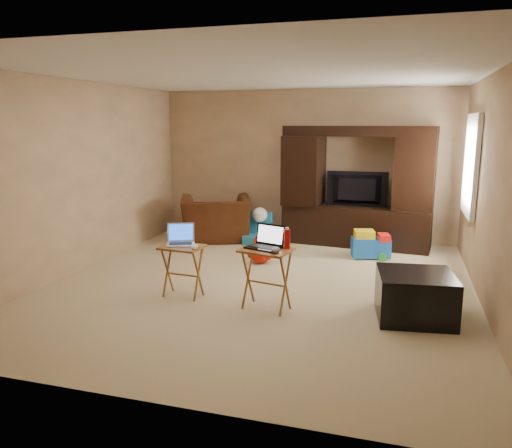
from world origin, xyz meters
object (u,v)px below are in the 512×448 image
(push_toy, at_px, (371,244))
(ottoman, at_px, (415,296))
(tray_table_left, at_px, (183,271))
(laptop_left, at_px, (180,235))
(plush_toy, at_px, (260,249))
(mouse_left, at_px, (195,247))
(mouse_right, at_px, (276,250))
(entertainment_center, at_px, (357,187))
(recliner, at_px, (216,219))
(tray_table_right, at_px, (266,279))
(television, at_px, (357,190))
(laptop_right, at_px, (263,237))
(water_bottle, at_px, (287,239))
(child_rocker, at_px, (258,228))

(push_toy, height_order, ottoman, ottoman)
(tray_table_left, bearing_deg, laptop_left, 139.50)
(plush_toy, height_order, ottoman, ottoman)
(mouse_left, distance_m, mouse_right, 0.97)
(entertainment_center, relative_size, recliner, 2.06)
(mouse_right, bearing_deg, tray_table_right, 137.29)
(television, height_order, mouse_right, television)
(laptop_left, bearing_deg, television, 38.44)
(tray_table_left, distance_m, laptop_right, 1.09)
(recliner, relative_size, push_toy, 2.02)
(push_toy, relative_size, water_bottle, 2.76)
(tray_table_right, xyz_separation_m, water_bottle, (0.20, 0.08, 0.43))
(entertainment_center, height_order, tray_table_left, entertainment_center)
(ottoman, height_order, laptop_left, laptop_left)
(television, height_order, water_bottle, television)
(tray_table_right, bearing_deg, push_toy, 81.63)
(water_bottle, bearing_deg, laptop_left, 177.15)
(plush_toy, relative_size, water_bottle, 2.05)
(television, distance_m, laptop_right, 3.17)
(ottoman, distance_m, water_bottle, 1.41)
(plush_toy, bearing_deg, entertainment_center, 51.66)
(recliner, height_order, ottoman, recliner)
(recliner, height_order, mouse_left, recliner)
(ottoman, bearing_deg, entertainment_center, 106.47)
(entertainment_center, relative_size, laptop_right, 6.76)
(water_bottle, bearing_deg, plush_toy, 115.11)
(laptop_left, bearing_deg, plush_toy, 49.74)
(television, relative_size, laptop_right, 2.81)
(mouse_left, bearing_deg, laptop_left, 155.51)
(laptop_right, height_order, mouse_right, laptop_right)
(entertainment_center, height_order, mouse_right, entertainment_center)
(laptop_left, relative_size, mouse_right, 2.32)
(tray_table_left, bearing_deg, tray_table_right, -1.79)
(ottoman, relative_size, laptop_left, 2.37)
(mouse_right, bearing_deg, tray_table_left, 168.56)
(entertainment_center, distance_m, push_toy, 1.09)
(child_rocker, bearing_deg, tray_table_left, -85.92)
(entertainment_center, bearing_deg, push_toy, -62.27)
(entertainment_center, distance_m, television, 0.06)
(plush_toy, relative_size, laptop_left, 1.34)
(tray_table_left, distance_m, mouse_right, 1.23)
(water_bottle, bearing_deg, tray_table_left, 178.49)
(entertainment_center, bearing_deg, recliner, -166.50)
(tray_table_right, bearing_deg, mouse_left, -170.31)
(recliner, relative_size, mouse_right, 8.47)
(entertainment_center, xyz_separation_m, mouse_left, (-1.46, -3.11, -0.34))
(child_rocker, height_order, tray_table_left, tray_table_left)
(mouse_left, bearing_deg, recliner, 106.56)
(entertainment_center, xyz_separation_m, plush_toy, (-1.17, -1.48, -0.74))
(tray_table_right, distance_m, mouse_right, 0.40)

